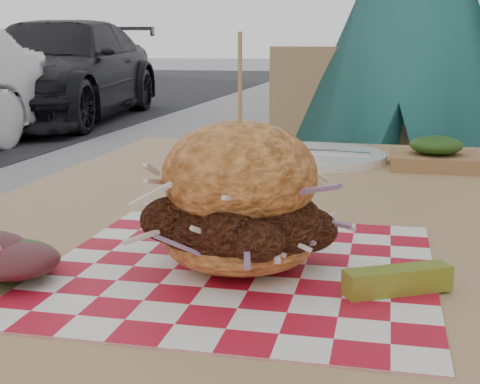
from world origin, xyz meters
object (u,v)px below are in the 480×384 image
Objects in this scene: car_dark at (58,70)px; sandwich at (240,205)px; diner at (409,42)px; patio_chair at (345,197)px; patio_table at (279,266)px.

car_dark is 8.18m from sandwich.
diner is 1.27m from sandwich.
patio_chair is (3.94, -5.99, -0.07)m from car_dark.
patio_table is 0.95m from patio_chair.
patio_table is at bearing 88.55° from diner.
sandwich is at bearing -73.14° from patio_chair.
diner is 1.60× the size of patio_table.
sandwich is at bearing -89.86° from patio_table.
patio_table is at bearing -66.73° from car_dark.
diner reaches higher than patio_chair.
patio_table is 1.26× the size of patio_chair.
diner is at bearing -61.57° from car_dark.
patio_chair is (-0.15, -0.06, -0.41)m from diner.
patio_table is (3.91, -6.94, 0.05)m from car_dark.
sandwich reaches higher than patio_table.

